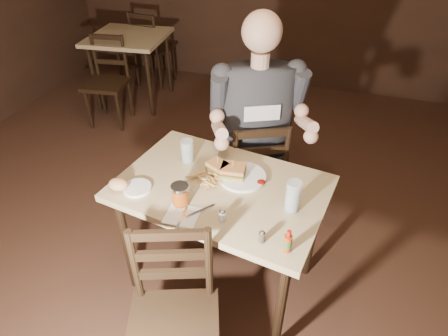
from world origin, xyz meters
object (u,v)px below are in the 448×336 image
(main_table, at_px, (221,199))
(dinner_plate, at_px, (242,177))
(side_plate, at_px, (137,188))
(bg_chair_near, at_px, (106,84))
(chair_far, at_px, (253,170))
(diner, at_px, (259,103))
(bg_table, at_px, (129,43))
(syrup_dispenser, at_px, (180,195))
(glass_right, at_px, (293,196))
(glass_left, at_px, (187,151))
(hot_sauce, at_px, (288,241))
(chair_near, at_px, (173,331))
(bg_chair_far, at_px, (153,48))

(main_table, height_order, dinner_plate, dinner_plate)
(side_plate, bearing_deg, bg_chair_near, 127.04)
(chair_far, height_order, diner, diner)
(bg_chair_near, relative_size, dinner_plate, 3.50)
(bg_table, relative_size, syrup_dispenser, 7.78)
(glass_right, bearing_deg, bg_chair_near, 141.63)
(bg_chair_near, height_order, side_plate, bg_chair_near)
(main_table, height_order, chair_far, chair_far)
(glass_left, height_order, hot_sauce, glass_left)
(chair_near, bearing_deg, dinner_plate, 62.67)
(chair_near, distance_m, bg_chair_near, 2.86)
(syrup_dispenser, bearing_deg, diner, 83.62)
(glass_right, bearing_deg, chair_far, 116.16)
(bg_chair_near, bearing_deg, main_table, -50.41)
(bg_table, height_order, dinner_plate, dinner_plate)
(glass_left, bearing_deg, diner, 52.06)
(chair_near, xyz_separation_m, dinner_plate, (0.11, 0.75, 0.33))
(chair_far, height_order, hot_sauce, hot_sauce)
(dinner_plate, distance_m, syrup_dispenser, 0.38)
(bg_chair_far, relative_size, glass_left, 6.82)
(diner, bearing_deg, bg_chair_far, 105.34)
(glass_right, distance_m, syrup_dispenser, 0.55)
(bg_chair_far, height_order, dinner_plate, bg_chair_far)
(bg_table, relative_size, side_plate, 6.03)
(glass_right, bearing_deg, side_plate, -173.75)
(hot_sauce, bearing_deg, syrup_dispenser, 165.12)
(chair_far, xyz_separation_m, glass_left, (-0.29, -0.46, 0.40))
(chair_near, xyz_separation_m, hot_sauce, (0.42, 0.32, 0.38))
(bg_chair_far, bearing_deg, dinner_plate, 131.21)
(glass_left, distance_m, side_plate, 0.36)
(dinner_plate, bearing_deg, main_table, -133.81)
(chair_near, distance_m, dinner_plate, 0.83)
(bg_chair_far, xyz_separation_m, glass_left, (1.49, -2.55, 0.38))
(bg_table, bearing_deg, glass_left, -53.25)
(side_plate, bearing_deg, bg_table, 119.94)
(side_plate, bearing_deg, diner, 56.89)
(chair_near, height_order, side_plate, chair_near)
(chair_far, bearing_deg, glass_left, 32.32)
(bg_chair_near, bearing_deg, chair_far, -36.75)
(dinner_plate, distance_m, glass_left, 0.35)
(chair_far, xyz_separation_m, bg_chair_far, (-1.79, 2.09, 0.01))
(syrup_dispenser, bearing_deg, chair_far, 86.07)
(main_table, bearing_deg, hot_sauce, -40.03)
(dinner_plate, relative_size, glass_right, 1.52)
(bg_table, xyz_separation_m, chair_far, (1.79, -1.54, -0.24))
(bg_chair_near, xyz_separation_m, hot_sauce, (2.15, -1.95, 0.39))
(dinner_plate, xyz_separation_m, glass_left, (-0.34, 0.07, 0.06))
(main_table, distance_m, bg_table, 2.78)
(bg_table, height_order, glass_right, glass_right)
(bg_table, height_order, glass_left, glass_left)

